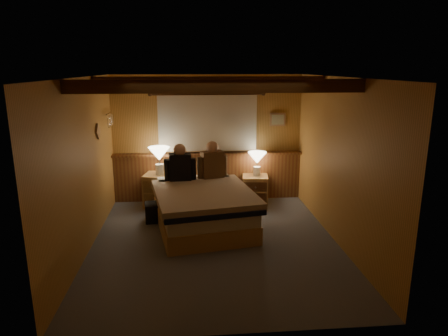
{
  "coord_description": "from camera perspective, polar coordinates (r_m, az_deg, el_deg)",
  "views": [
    {
      "loc": [
        -0.34,
        -5.45,
        2.54
      ],
      "look_at": [
        0.17,
        0.4,
        1.04
      ],
      "focal_mm": 32.0,
      "sensor_mm": 36.0,
      "label": 1
    }
  ],
  "objects": [
    {
      "name": "wainscot",
      "position": [
        7.77,
        -2.28,
        -1.03
      ],
      "size": [
        3.6,
        0.23,
        0.94
      ],
      "color": "brown",
      "rests_on": "wall_back"
    },
    {
      "name": "person_right",
      "position": [
        6.97,
        -1.68,
        0.78
      ],
      "size": [
        0.53,
        0.31,
        0.67
      ],
      "rotation": [
        0.0,
        0.0,
        0.27
      ],
      "color": "#533921",
      "rests_on": "bed"
    },
    {
      "name": "curtain_window",
      "position": [
        7.56,
        -2.35,
        6.55
      ],
      "size": [
        2.18,
        0.09,
        1.11
      ],
      "color": "#4F3113",
      "rests_on": "wall_back"
    },
    {
      "name": "person_left",
      "position": [
        6.84,
        -6.3,
        0.4
      ],
      "size": [
        0.54,
        0.24,
        0.66
      ],
      "rotation": [
        0.0,
        0.0,
        0.07
      ],
      "color": "black",
      "rests_on": "bed"
    },
    {
      "name": "nightstand_right",
      "position": [
        7.66,
        4.44,
        -3.03
      ],
      "size": [
        0.53,
        0.49,
        0.52
      ],
      "rotation": [
        0.0,
        0.0,
        -0.13
      ],
      "color": "#A98348",
      "rests_on": "floor"
    },
    {
      "name": "ceiling_beams",
      "position": [
        5.62,
        -1.52,
        11.96
      ],
      "size": [
        3.6,
        1.65,
        0.16
      ],
      "color": "#4F3113",
      "rests_on": "ceiling"
    },
    {
      "name": "wall_front",
      "position": [
        3.63,
        0.78,
        -7.36
      ],
      "size": [
        3.6,
        0.0,
        3.6
      ],
      "primitive_type": "plane",
      "rotation": [
        -1.57,
        0.0,
        0.0
      ],
      "color": "#C18A45",
      "rests_on": "floor"
    },
    {
      "name": "bed",
      "position": [
        6.45,
        -3.04,
        -5.68
      ],
      "size": [
        1.75,
        2.11,
        0.65
      ],
      "rotation": [
        0.0,
        0.0,
        0.17
      ],
      "color": "#A98348",
      "rests_on": "floor"
    },
    {
      "name": "lamp_right",
      "position": [
        7.54,
        4.76,
        1.26
      ],
      "size": [
        0.35,
        0.35,
        0.45
      ],
      "color": "white",
      "rests_on": "nightstand_right"
    },
    {
      "name": "wall_left",
      "position": [
        5.8,
        -19.39,
        0.13
      ],
      "size": [
        0.0,
        4.2,
        4.2
      ],
      "primitive_type": "plane",
      "rotation": [
        1.57,
        0.0,
        1.57
      ],
      "color": "#C18A45",
      "rests_on": "floor"
    },
    {
      "name": "duffel_bag",
      "position": [
        6.87,
        -9.02,
        -6.12
      ],
      "size": [
        0.55,
        0.37,
        0.37
      ],
      "rotation": [
        0.0,
        0.0,
        0.12
      ],
      "color": "black",
      "rests_on": "floor"
    },
    {
      "name": "framed_print",
      "position": [
        7.78,
        7.68,
        6.87
      ],
      "size": [
        0.3,
        0.04,
        0.25
      ],
      "color": "#A77A53",
      "rests_on": "wall_back"
    },
    {
      "name": "floor",
      "position": [
        6.02,
        -1.28,
        -10.63
      ],
      "size": [
        4.2,
        4.2,
        0.0
      ],
      "primitive_type": "plane",
      "color": "#505460",
      "rests_on": "ground"
    },
    {
      "name": "wall_back",
      "position": [
        7.68,
        -2.35,
        4.25
      ],
      "size": [
        3.6,
        0.0,
        3.6
      ],
      "primitive_type": "plane",
      "rotation": [
        1.57,
        0.0,
        0.0
      ],
      "color": "#C18A45",
      "rests_on": "floor"
    },
    {
      "name": "wall_right",
      "position": [
        6.01,
        16.04,
        0.86
      ],
      "size": [
        0.0,
        4.2,
        4.2
      ],
      "primitive_type": "plane",
      "rotation": [
        1.57,
        0.0,
        -1.57
      ],
      "color": "#C18A45",
      "rests_on": "floor"
    },
    {
      "name": "nightstand_left",
      "position": [
        7.54,
        -9.03,
        -3.11
      ],
      "size": [
        0.65,
        0.61,
        0.62
      ],
      "rotation": [
        0.0,
        0.0,
        -0.21
      ],
      "color": "#A98348",
      "rests_on": "floor"
    },
    {
      "name": "ceiling",
      "position": [
        5.47,
        -1.43,
        12.84
      ],
      "size": [
        4.2,
        4.2,
        0.0
      ],
      "primitive_type": "plane",
      "rotation": [
        3.14,
        0.0,
        0.0
      ],
      "color": "#BA8445",
      "rests_on": "wall_back"
    },
    {
      "name": "lamp_left",
      "position": [
        7.33,
        -9.25,
        1.79
      ],
      "size": [
        0.39,
        0.39,
        0.51
      ],
      "color": "white",
      "rests_on": "nightstand_left"
    },
    {
      "name": "coat_rail",
      "position": [
        7.22,
        -16.06,
        6.81
      ],
      "size": [
        0.05,
        0.55,
        0.24
      ],
      "color": "white",
      "rests_on": "wall_left"
    }
  ]
}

